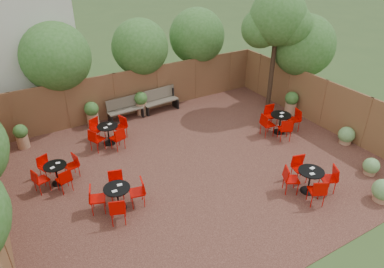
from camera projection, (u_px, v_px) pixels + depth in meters
ground at (196, 166)px, 12.22m from camera, size 80.00×80.00×0.00m
courtyard_paving at (196, 166)px, 12.22m from camera, size 12.00×10.00×0.02m
fence_back at (138, 91)px, 15.48m from camera, size 12.00×0.08×2.00m
fence_right at (323, 103)px, 14.38m from camera, size 0.08×10.00×2.00m
neighbour_building at (0, 19)px, 14.28m from camera, size 5.00×4.00×8.00m
overhang_foliage at (134, 67)px, 12.93m from camera, size 15.78×10.75×2.71m
courtyard_tree at (277, 22)px, 14.39m from camera, size 2.56×2.46×5.21m
park_bench_left at (125, 108)px, 15.10m from camera, size 1.56×0.58×0.95m
park_bench_right at (160, 100)px, 15.82m from camera, size 1.67×0.67×1.01m
bistro_tables at (187, 155)px, 11.98m from camera, size 9.99×7.52×0.91m
planters at (151, 111)px, 14.73m from camera, size 11.14×3.93×1.06m
low_shrubs at (366, 163)px, 11.78m from camera, size 2.49×3.42×0.70m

